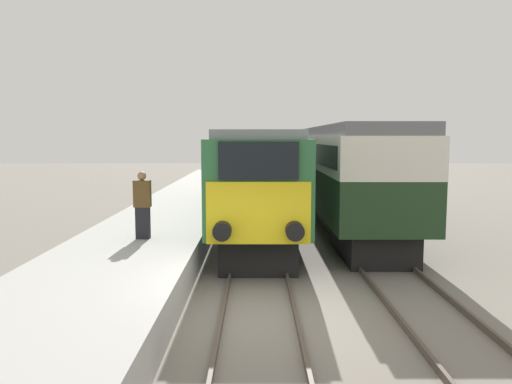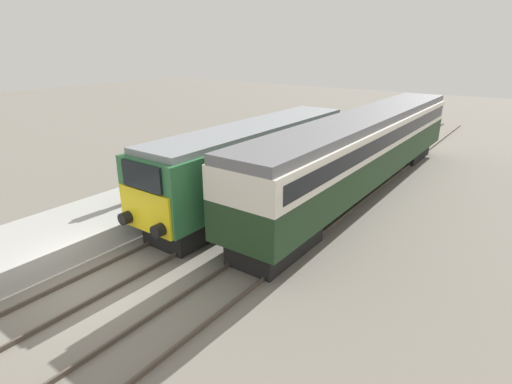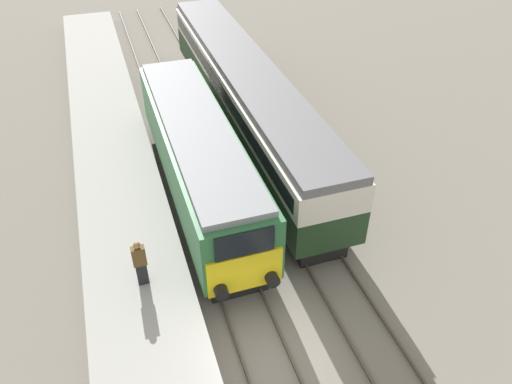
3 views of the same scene
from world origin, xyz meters
The scene contains 7 objects.
ground_plane centered at (0.00, 0.00, 0.00)m, with size 120.00×120.00×0.00m, color slate.
platform_left centered at (-3.30, 8.00, 0.41)m, with size 3.50×50.00×0.82m.
rails_near_track centered at (0.00, 5.00, 0.07)m, with size 1.51×60.00×0.14m.
rails_far_track centered at (3.40, 5.00, 0.07)m, with size 1.50×60.00×0.14m.
locomotive centered at (0.00, 8.71, 2.07)m, with size 2.70×13.19×3.72m.
passenger_carriage centered at (3.40, 13.12, 2.40)m, with size 2.75×20.13×3.93m.
person_on_platform centered at (-3.09, 3.82, 1.73)m, with size 0.44×0.26×1.81m.
Camera 3 is at (-3.11, -8.16, 13.35)m, focal length 35.00 mm.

